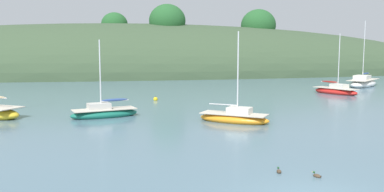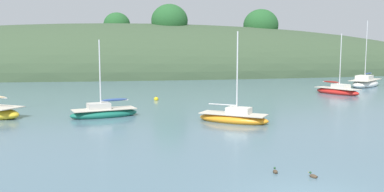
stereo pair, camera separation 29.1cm
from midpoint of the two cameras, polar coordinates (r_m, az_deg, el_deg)
name	(u,v)px [view 1 (the left image)]	position (r m, az deg, el deg)	size (l,w,h in m)	color
far_shoreline_hill	(142,74)	(83.01, -7.30, 3.16)	(150.00, 36.00, 24.71)	#384C33
sailboat_navy_dinghy	(363,83)	(59.10, 23.42, 1.74)	(7.81, 7.16, 9.22)	white
sailboat_orange_cutter	(336,91)	(47.58, 19.97, 0.73)	(3.75, 5.79, 6.97)	red
sailboat_red_portside	(234,118)	(26.90, 5.87, -3.12)	(4.92, 4.27, 6.29)	orange
sailboat_teal_outer	(104,113)	(29.59, -12.90, -2.37)	(5.20, 2.92, 5.81)	#196B56
mooring_buoy_outer	(156,99)	(38.87, -5.52, -0.45)	(0.44, 0.44, 0.54)	yellow
duck_lone_right	(279,171)	(16.21, 11.99, -10.63)	(0.24, 0.43, 0.24)	#473828
duck_lead	(317,176)	(16.02, 17.16, -10.99)	(0.30, 0.41, 0.24)	#473828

